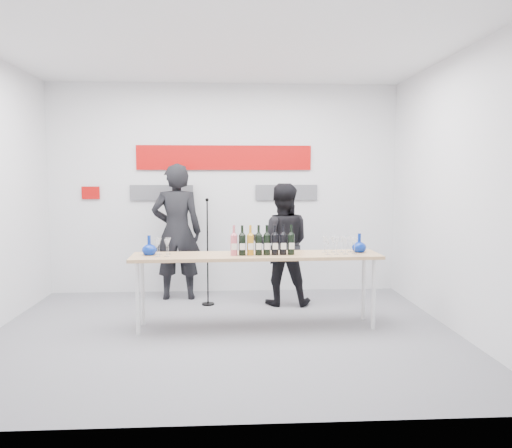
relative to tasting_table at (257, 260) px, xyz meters
name	(u,v)px	position (x,y,z in m)	size (l,w,h in m)	color
ground	(224,333)	(-0.36, -0.21, -0.76)	(5.00, 5.00, 0.00)	slate
back_wall	(224,189)	(-0.36, 1.79, 0.74)	(5.00, 0.04, 3.00)	silver
signage	(220,168)	(-0.42, 1.76, 1.05)	(3.38, 0.02, 0.79)	#AD0807
tasting_table	(257,260)	(0.00, 0.00, 0.00)	(2.76, 0.62, 0.82)	#DCAD76
wine_bottles	(263,240)	(0.06, -0.05, 0.23)	(0.71, 0.09, 0.33)	#CC5966
decanter_left	(149,245)	(-1.18, 0.02, 0.17)	(0.16, 0.16, 0.21)	navy
decanter_right	(359,243)	(1.18, 0.09, 0.17)	(0.16, 0.16, 0.21)	navy
glasses_left	(163,247)	(-1.02, -0.03, 0.15)	(0.17, 0.23, 0.18)	silver
glasses_right	(339,245)	(0.93, 0.03, 0.15)	(0.37, 0.23, 0.18)	silver
presenter_left	(177,232)	(-1.01, 1.37, 0.17)	(0.68, 0.44, 1.85)	black
presenter_right	(282,244)	(0.39, 0.99, 0.04)	(0.77, 0.60, 1.59)	black
mic_stand	(208,273)	(-0.58, 1.00, -0.33)	(0.16, 0.16, 1.41)	black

